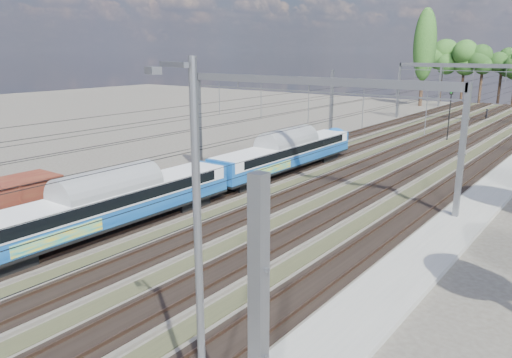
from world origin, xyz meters
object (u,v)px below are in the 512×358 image
Objects in this scene: emu_train at (102,200)px; worker at (487,114)px; lamp_post at (195,247)px; signal_near at (450,108)px.

emu_train is 32.52× the size of worker.
lamp_post is (9.83, -78.12, 5.01)m from worker.
emu_train is 47.08m from signal_near.
signal_near is 55.65m from lamp_post.
signal_near reaches higher than worker.
worker is at bearing 86.34° from signal_near.
lamp_post reaches higher than emu_train.
lamp_post is at bearing -27.88° from emu_train.
emu_train is at bearing -103.06° from signal_near.
worker is (5.74, 69.88, -1.47)m from emu_train.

